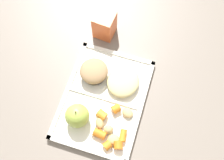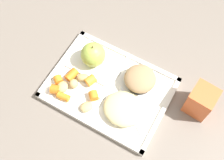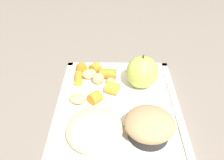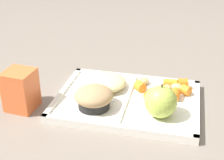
{
  "view_description": "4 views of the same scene",
  "coord_description": "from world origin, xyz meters",
  "px_view_note": "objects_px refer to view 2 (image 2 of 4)",
  "views": [
    {
      "loc": [
        -0.26,
        -0.11,
        0.85
      ],
      "look_at": [
        0.05,
        -0.01,
        0.08
      ],
      "focal_mm": 44.27,
      "sensor_mm": 36.0,
      "label": 1
    },
    {
      "loc": [
        0.18,
        -0.3,
        0.78
      ],
      "look_at": [
        0.01,
        -0.0,
        0.07
      ],
      "focal_mm": 46.91,
      "sensor_mm": 36.0,
      "label": 2
    },
    {
      "loc": [
        0.39,
        -0.01,
        0.37
      ],
      "look_at": [
        -0.02,
        -0.01,
        0.07
      ],
      "focal_mm": 41.39,
      "sensor_mm": 36.0,
      "label": 3
    },
    {
      "loc": [
        -0.12,
        0.68,
        0.43
      ],
      "look_at": [
        0.03,
        0.03,
        0.08
      ],
      "focal_mm": 52.93,
      "sensor_mm": 36.0,
      "label": 4
    }
  ],
  "objects_px": {
    "green_apple": "(93,55)",
    "plastic_fork": "(135,115)",
    "milk_carton": "(201,101)",
    "lunch_tray": "(109,88)",
    "bran_muffin": "(140,79)"
  },
  "relations": [
    {
      "from": "lunch_tray",
      "to": "milk_carton",
      "type": "height_order",
      "value": "milk_carton"
    },
    {
      "from": "green_apple",
      "to": "plastic_fork",
      "type": "height_order",
      "value": "green_apple"
    },
    {
      "from": "bran_muffin",
      "to": "plastic_fork",
      "type": "distance_m",
      "value": 0.1
    },
    {
      "from": "lunch_tray",
      "to": "green_apple",
      "type": "height_order",
      "value": "green_apple"
    },
    {
      "from": "green_apple",
      "to": "milk_carton",
      "type": "relative_size",
      "value": 0.82
    },
    {
      "from": "milk_carton",
      "to": "lunch_tray",
      "type": "bearing_deg",
      "value": -157.95
    },
    {
      "from": "green_apple",
      "to": "lunch_tray",
      "type": "bearing_deg",
      "value": -32.8
    },
    {
      "from": "plastic_fork",
      "to": "milk_carton",
      "type": "distance_m",
      "value": 0.18
    },
    {
      "from": "lunch_tray",
      "to": "bran_muffin",
      "type": "xyz_separation_m",
      "value": [
        0.07,
        0.05,
        0.03
      ]
    },
    {
      "from": "plastic_fork",
      "to": "bran_muffin",
      "type": "bearing_deg",
      "value": 109.72
    },
    {
      "from": "lunch_tray",
      "to": "milk_carton",
      "type": "distance_m",
      "value": 0.26
    },
    {
      "from": "green_apple",
      "to": "milk_carton",
      "type": "xyz_separation_m",
      "value": [
        0.33,
        0.02,
        -0.0
      ]
    },
    {
      "from": "bran_muffin",
      "to": "plastic_fork",
      "type": "bearing_deg",
      "value": -70.28
    },
    {
      "from": "green_apple",
      "to": "bran_muffin",
      "type": "xyz_separation_m",
      "value": [
        0.15,
        0.0,
        -0.01
      ]
    },
    {
      "from": "green_apple",
      "to": "bran_muffin",
      "type": "relative_size",
      "value": 0.89
    }
  ]
}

